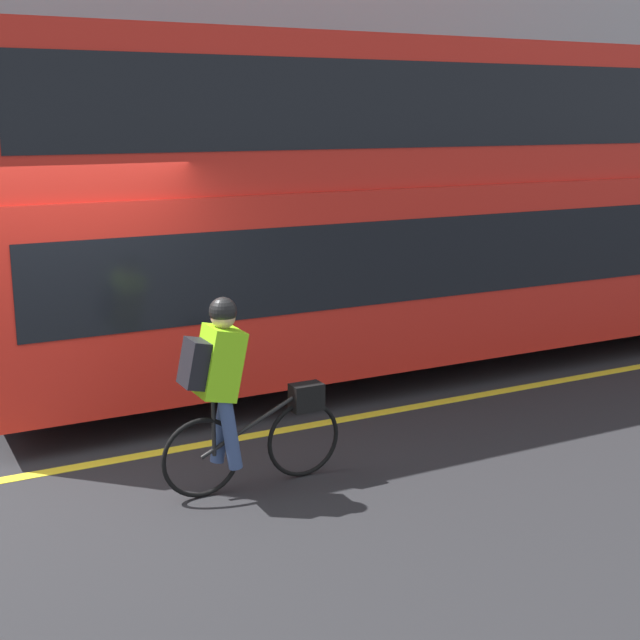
% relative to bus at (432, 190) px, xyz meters
% --- Properties ---
extents(ground_plane, '(80.00, 80.00, 0.00)m').
position_rel_bus_xyz_m(ground_plane, '(-4.66, -1.42, -2.03)').
color(ground_plane, '#232326').
extents(road_center_line, '(50.00, 0.14, 0.01)m').
position_rel_bus_xyz_m(road_center_line, '(-4.66, -1.50, -2.03)').
color(road_center_line, yellow).
rests_on(road_center_line, ground_plane).
extents(bus, '(10.33, 2.52, 3.65)m').
position_rel_bus_xyz_m(bus, '(0.00, 0.00, 0.00)').
color(bus, black).
rests_on(bus, ground_plane).
extents(cyclist_on_bike, '(1.52, 0.32, 1.57)m').
position_rel_bus_xyz_m(cyclist_on_bike, '(-3.58, -2.55, -1.18)').
color(cyclist_on_bike, black).
rests_on(cyclist_on_bike, ground_plane).
extents(trash_bin, '(0.59, 0.59, 0.91)m').
position_rel_bus_xyz_m(trash_bin, '(-3.37, 3.51, -1.43)').
color(trash_bin, '#194C23').
rests_on(trash_bin, sidewalk_curb).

